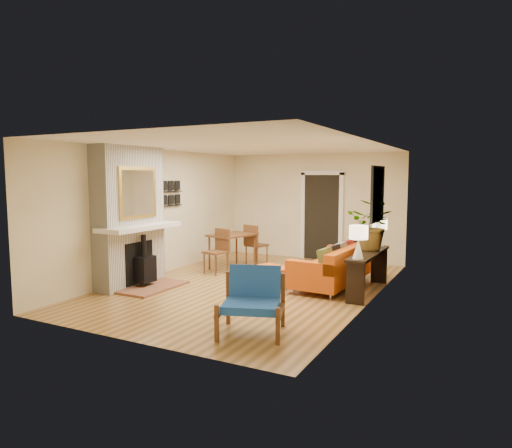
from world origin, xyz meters
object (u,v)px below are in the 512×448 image
object	(u,v)px
houseplant	(372,225)
dining_table	(235,241)
sofa	(336,266)
ottoman	(268,276)
lamp_near	(358,238)
blue_chair	(253,297)
lamp_far	(379,229)
console_table	(369,260)

from	to	relation	value
houseplant	dining_table	bearing A→B (deg)	170.55
sofa	dining_table	size ratio (longest dim) A/B	1.21
ottoman	dining_table	world-z (taller)	dining_table
ottoman	lamp_near	bearing A→B (deg)	-9.82
blue_chair	lamp_far	distance (m)	3.64
sofa	lamp_near	world-z (taller)	lamp_near
ottoman	lamp_far	xyz separation A→B (m)	(1.76, 1.19, 0.85)
lamp_near	ottoman	bearing A→B (deg)	170.18
sofa	blue_chair	bearing A→B (deg)	-93.97
ottoman	lamp_near	xyz separation A→B (m)	(1.76, -0.30, 0.85)
lamp_far	houseplant	bearing A→B (deg)	-91.08
console_table	lamp_far	size ratio (longest dim) A/B	3.43
dining_table	ottoman	bearing A→B (deg)	-39.96
ottoman	dining_table	size ratio (longest dim) A/B	0.52
dining_table	lamp_near	distance (m)	3.53
dining_table	lamp_near	size ratio (longest dim) A/B	3.31
ottoman	lamp_near	size ratio (longest dim) A/B	1.71
blue_chair	sofa	bearing A→B (deg)	86.03
sofa	console_table	bearing A→B (deg)	-19.49
dining_table	console_table	bearing A→B (deg)	-13.64
blue_chair	lamp_near	size ratio (longest dim) A/B	1.91
houseplant	blue_chair	bearing A→B (deg)	-106.30
houseplant	lamp_far	bearing A→B (deg)	88.92
lamp_near	sofa	bearing A→B (deg)	124.99
sofa	ottoman	bearing A→B (deg)	-149.23
lamp_near	houseplant	bearing A→B (deg)	90.60
ottoman	sofa	bearing A→B (deg)	30.77
dining_table	houseplant	world-z (taller)	houseplant
blue_chair	lamp_far	bearing A→B (deg)	75.93
ottoman	console_table	size ratio (longest dim) A/B	0.50
sofa	console_table	xyz separation A→B (m)	(0.67, -0.24, 0.21)
lamp_far	dining_table	bearing A→B (deg)	-179.91
sofa	ottoman	xyz separation A→B (m)	(-1.09, -0.65, -0.16)
sofa	console_table	distance (m)	0.74
lamp_near	houseplant	distance (m)	0.97
sofa	dining_table	world-z (taller)	dining_table
ottoman	console_table	bearing A→B (deg)	13.22
blue_chair	dining_table	bearing A→B (deg)	123.48
console_table	houseplant	bearing A→B (deg)	92.36
ottoman	houseplant	size ratio (longest dim) A/B	1.01
dining_table	lamp_far	bearing A→B (deg)	0.09
dining_table	lamp_near	bearing A→B (deg)	-25.13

